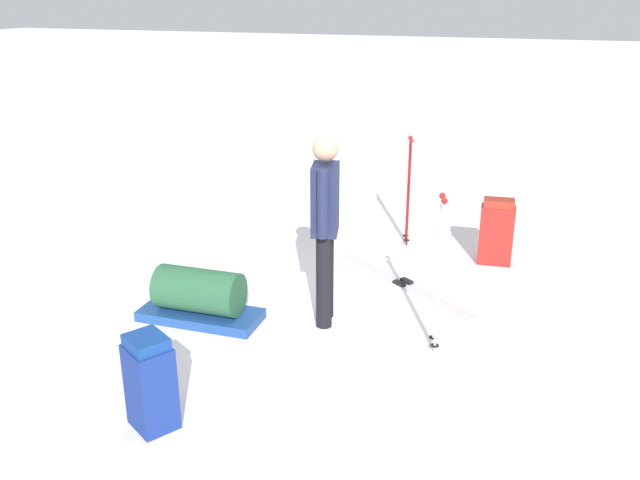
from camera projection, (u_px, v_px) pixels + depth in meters
ground_plane at (320, 310)px, 6.31m from camera, size 80.00×80.00×0.00m
skier_standing at (325, 221)px, 5.77m from camera, size 0.55×0.30×1.70m
ski_pair_near at (403, 284)px, 6.83m from camera, size 1.22×1.68×0.05m
backpack_large_dark at (150, 383)px, 4.52m from camera, size 0.38×0.39×0.69m
backpack_bright at (496, 232)px, 7.28m from camera, size 0.25×0.38×0.73m
ski_poles_planted_near at (409, 185)px, 7.75m from camera, size 0.23×0.12×1.27m
ski_poles_planted_far at (439, 266)px, 5.38m from camera, size 0.20×0.11×1.33m
gear_sled at (199, 297)px, 6.05m from camera, size 0.49×1.12×0.49m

